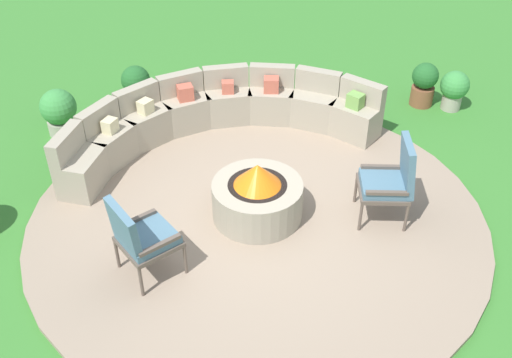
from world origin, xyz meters
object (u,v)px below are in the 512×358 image
(potted_plant_3, at_px, (59,110))
(lounge_chair_front_left, at_px, (140,236))
(potted_plant_0, at_px, (454,88))
(lounge_chair_front_right, at_px, (392,179))
(fire_pit, at_px, (257,196))
(curved_stone_bench, at_px, (215,118))
(potted_plant_5, at_px, (424,83))
(potted_plant_1, at_px, (137,87))

(potted_plant_3, bearing_deg, lounge_chair_front_left, -65.19)
(potted_plant_0, bearing_deg, lounge_chair_front_right, -123.57)
(lounge_chair_front_right, relative_size, potted_plant_3, 1.53)
(fire_pit, xyz_separation_m, potted_plant_3, (-2.68, 2.17, 0.02))
(curved_stone_bench, height_order, potted_plant_3, curved_stone_bench)
(fire_pit, relative_size, lounge_chair_front_right, 1.02)
(potted_plant_5, bearing_deg, potted_plant_3, -175.84)
(potted_plant_0, bearing_deg, fire_pit, -143.31)
(fire_pit, distance_m, curved_stone_bench, 1.82)
(potted_plant_0, xyz_separation_m, potted_plant_1, (-4.84, 0.36, 0.04))
(curved_stone_bench, relative_size, potted_plant_3, 6.34)
(lounge_chair_front_right, bearing_deg, fire_pit, 91.29)
(curved_stone_bench, distance_m, potted_plant_5, 3.35)
(potted_plant_3, xyz_separation_m, potted_plant_5, (5.48, 0.40, -0.00))
(potted_plant_5, bearing_deg, curved_stone_bench, -166.12)
(lounge_chair_front_left, distance_m, lounge_chair_front_right, 2.90)
(lounge_chair_front_left, height_order, potted_plant_3, lounge_chair_front_left)
(potted_plant_0, relative_size, potted_plant_3, 0.91)
(potted_plant_5, bearing_deg, lounge_chair_front_left, -139.87)
(potted_plant_3, bearing_deg, lounge_chair_front_right, -28.76)
(curved_stone_bench, bearing_deg, lounge_chair_front_left, -107.30)
(lounge_chair_front_right, relative_size, potted_plant_1, 1.45)
(potted_plant_1, bearing_deg, potted_plant_0, -4.24)
(curved_stone_bench, relative_size, lounge_chair_front_right, 4.15)
(lounge_chair_front_left, bearing_deg, curved_stone_bench, 129.37)
(fire_pit, height_order, potted_plant_5, fire_pit)
(lounge_chair_front_right, xyz_separation_m, potted_plant_1, (-3.16, 2.90, -0.22))
(lounge_chair_front_right, distance_m, potted_plant_1, 4.29)
(lounge_chair_front_left, distance_m, potted_plant_5, 5.33)
(lounge_chair_front_right, bearing_deg, potted_plant_5, -18.54)
(potted_plant_5, bearing_deg, potted_plant_0, -21.77)
(potted_plant_0, height_order, potted_plant_5, potted_plant_5)
(curved_stone_bench, relative_size, lounge_chair_front_left, 4.36)
(curved_stone_bench, xyz_separation_m, potted_plant_0, (3.68, 0.64, -0.04))
(lounge_chair_front_left, relative_size, lounge_chair_front_right, 0.95)
(fire_pit, relative_size, potted_plant_5, 1.54)
(curved_stone_bench, xyz_separation_m, potted_plant_5, (3.26, 0.80, -0.02))
(fire_pit, bearing_deg, potted_plant_1, 120.36)
(lounge_chair_front_left, distance_m, potted_plant_1, 3.65)
(lounge_chair_front_right, bearing_deg, potted_plant_0, -27.09)
(lounge_chair_front_left, relative_size, potted_plant_0, 1.60)
(fire_pit, xyz_separation_m, curved_stone_bench, (-0.45, 1.77, 0.04))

